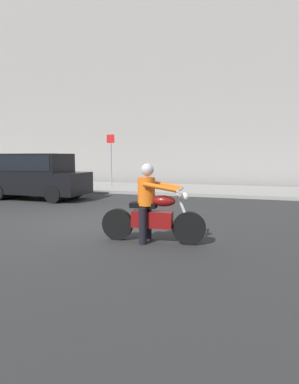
# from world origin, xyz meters

# --- Properties ---
(ground_plane) EXTENTS (80.00, 80.00, 0.00)m
(ground_plane) POSITION_xyz_m (0.00, 0.00, 0.00)
(ground_plane) COLOR #272727
(sidewalk_slab) EXTENTS (40.00, 4.40, 0.14)m
(sidewalk_slab) POSITION_xyz_m (0.00, 8.00, 0.07)
(sidewalk_slab) COLOR gray
(sidewalk_slab) RESTS_ON ground_plane
(building_facade) EXTENTS (40.00, 1.40, 14.89)m
(building_facade) POSITION_xyz_m (0.00, 11.40, 7.44)
(building_facade) COLOR gray
(building_facade) RESTS_ON ground_plane
(motorcycle_with_rider_orange_stripe) EXTENTS (2.09, 0.70, 1.56)m
(motorcycle_with_rider_orange_stripe) POSITION_xyz_m (2.07, -1.34, 0.64)
(motorcycle_with_rider_orange_stripe) COLOR black
(motorcycle_with_rider_orange_stripe) RESTS_ON ground_plane
(parked_hatchback_black) EXTENTS (4.03, 1.76, 1.80)m
(parked_hatchback_black) POSITION_xyz_m (-4.10, 3.28, 0.94)
(parked_hatchback_black) COLOR black
(parked_hatchback_black) RESTS_ON ground_plane
(street_sign_post) EXTENTS (0.44, 0.08, 2.74)m
(street_sign_post) POSITION_xyz_m (-3.14, 8.19, 1.79)
(street_sign_post) COLOR gray
(street_sign_post) RESTS_ON sidewalk_slab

